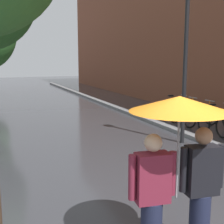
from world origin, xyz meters
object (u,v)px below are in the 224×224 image
object	(u,v)px
parked_bicycle_5	(200,117)
couple_under_umbrella	(178,151)
parked_bicycle_6	(184,112)
parked_bicycle_7	(175,109)
street_lamp_post	(186,54)
parked_bicycle_4	(217,121)

from	to	relation	value
parked_bicycle_5	couple_under_umbrella	world-z (taller)	couple_under_umbrella
couple_under_umbrella	parked_bicycle_5	bearing A→B (deg)	50.07
parked_bicycle_6	couple_under_umbrella	bearing A→B (deg)	-125.71
parked_bicycle_7	street_lamp_post	size ratio (longest dim) A/B	0.25
couple_under_umbrella	street_lamp_post	size ratio (longest dim) A/B	0.46
couple_under_umbrella	parked_bicycle_4	bearing A→B (deg)	45.68
parked_bicycle_5	street_lamp_post	distance (m)	3.30
parked_bicycle_5	street_lamp_post	size ratio (longest dim) A/B	0.26
parked_bicycle_6	street_lamp_post	bearing A→B (deg)	-125.80
parked_bicycle_4	parked_bicycle_7	world-z (taller)	same
street_lamp_post	couple_under_umbrella	bearing A→B (deg)	-125.66
parked_bicycle_4	couple_under_umbrella	xyz separation A→B (m)	(-5.13, -5.25, 1.02)
parked_bicycle_6	parked_bicycle_4	bearing A→B (deg)	-88.23
parked_bicycle_4	parked_bicycle_5	distance (m)	0.82
parked_bicycle_5	parked_bicycle_6	bearing A→B (deg)	90.32
parked_bicycle_7	street_lamp_post	world-z (taller)	street_lamp_post
parked_bicycle_5	couple_under_umbrella	distance (m)	7.97
parked_bicycle_4	parked_bicycle_5	bearing A→B (deg)	93.53
parked_bicycle_7	street_lamp_post	bearing A→B (deg)	-120.08
parked_bicycle_5	parked_bicycle_6	distance (m)	0.99
couple_under_umbrella	street_lamp_post	xyz separation A→B (m)	(3.21, 4.47, 1.20)
couple_under_umbrella	street_lamp_post	distance (m)	5.64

